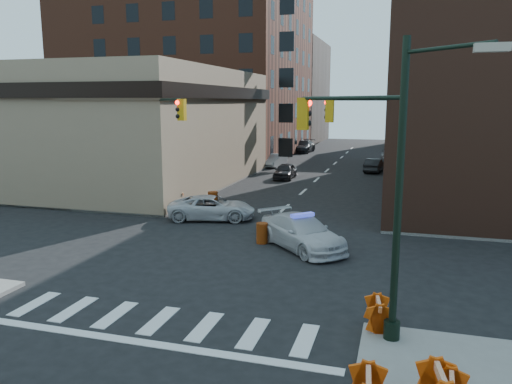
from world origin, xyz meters
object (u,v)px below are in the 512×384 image
Objects in this scene: pedestrian_a at (129,191)px; barricade_nw_a at (175,199)px; police_car at (302,232)px; barricade_se_a at (378,314)px; barrel_bank at (213,200)px; parked_car_wfar at (275,160)px; parked_car_wnear at (285,171)px; barrel_road at (262,233)px; pedestrian_b at (87,193)px; pickup at (212,208)px; parked_car_enear at (374,165)px.

pedestrian_a reaches higher than barricade_nw_a.
police_car reaches higher than barricade_nw_a.
barrel_bank is at bearing 28.56° from barricade_se_a.
parked_car_wfar reaches higher than barricade_nw_a.
police_car is 4.63× the size of barricade_se_a.
police_car is at bearing -75.76° from parked_car_wnear.
police_car is 5.30× the size of barrel_road.
pedestrian_a is 2.47m from pedestrian_b.
barrel_road is 0.82× the size of barricade_nw_a.
pickup reaches higher than barricade_se_a.
pedestrian_b is at bearing -120.53° from parked_car_wnear.
parked_car_wnear is 13.32m from barrel_bank.
barrel_bank is at bearing -97.35° from parked_car_wnear.
parked_car_enear is 2.21× the size of pedestrian_b.
parked_car_wnear is at bearing -61.61° from parked_car_wfar.
parked_car_wnear is 17.86m from pedestrian_b.
barrel_bank is at bearing -8.16° from pedestrian_b.
barricade_se_a is at bearing -54.29° from barrel_road.
parked_car_enear is (7.10, 6.27, -0.02)m from parked_car_wnear.
police_car is at bearing -42.76° from pedestrian_b.
pedestrian_b is 1.81× the size of barrel_road.
police_car is at bearing 18.14° from barricade_se_a.
pickup reaches higher than barrel_bank.
barrel_road is (-1.94, 0.28, -0.26)m from police_car.
parked_car_wnear is 4.00× the size of barrel_road.
pedestrian_b is (-8.29, 0.32, 0.35)m from pickup.
parked_car_wnear is at bearing -16.06° from pickup.
barricade_nw_a is (-7.23, 5.82, 0.11)m from barrel_road.
pedestrian_a is at bearing -165.74° from barrel_bank.
parked_car_enear reaches higher than barrel_bank.
pedestrian_b is at bearing -149.49° from pedestrian_a.
parked_car_enear reaches higher than barrel_road.
barricade_nw_a is (-3.24, 1.98, -0.08)m from pickup.
barricade_se_a is at bearing -72.56° from parked_car_wnear.
police_car is 1.31× the size of parked_car_wfar.
parked_car_wnear is at bearing 83.50° from barrel_bank.
police_car is 14.90m from pedestrian_b.
barricade_nw_a is (-9.17, 6.10, -0.15)m from police_car.
barricade_nw_a is (-3.79, -13.85, -0.06)m from parked_car_wnear.
pedestrian_a reaches higher than pedestrian_b.
pedestrian_b is 12.98m from barrel_road.
police_car reaches higher than parked_car_enear.
barricade_nw_a is at bearing -7.20° from pedestrian_b.
parked_car_wfar is 21.37m from barricade_nw_a.
pickup is at bearing -5.39° from pedestrian_a.
parked_car_enear is at bearing 59.09° from barricade_nw_a.
barricade_nw_a reaches higher than barrel_road.
barricade_nw_a reaches higher than barricade_se_a.
barricade_se_a is at bearing -108.69° from police_car.
pedestrian_a reaches higher than police_car.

